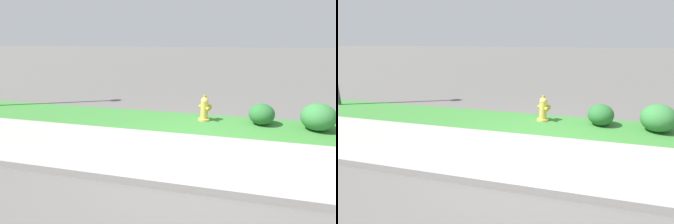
{
  "view_description": "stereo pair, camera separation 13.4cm",
  "coord_description": "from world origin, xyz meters",
  "views": [
    {
      "loc": [
        0.48,
        -4.23,
        1.99
      ],
      "look_at": [
        -0.89,
        1.27,
        0.4
      ],
      "focal_mm": 28.0,
      "sensor_mm": 36.0,
      "label": 1
    },
    {
      "loc": [
        0.61,
        -4.19,
        1.99
      ],
      "look_at": [
        -0.89,
        1.27,
        0.4
      ],
      "focal_mm": 28.0,
      "sensor_mm": 36.0,
      "label": 2
    }
  ],
  "objects": [
    {
      "name": "street_curb",
      "position": [
        0.0,
        -1.1,
        0.06
      ],
      "size": [
        18.0,
        0.16,
        0.12
      ],
      "primitive_type": "cube",
      "color": "#9E9993",
      "rests_on": "ground"
    },
    {
      "name": "shrub_bush_far_verge",
      "position": [
        2.38,
        2.0,
        0.31
      ],
      "size": [
        0.73,
        0.73,
        0.62
      ],
      "color": "#337538",
      "rests_on": "ground"
    },
    {
      "name": "sidewalk_pavement",
      "position": [
        0.0,
        0.0,
        0.01
      ],
      "size": [
        18.0,
        2.05,
        0.01
      ],
      "primitive_type": "cube",
      "color": "#9E9993",
      "rests_on": "ground"
    },
    {
      "name": "grass_verge",
      "position": [
        0.0,
        1.84,
        0.0
      ],
      "size": [
        18.0,
        1.64,
        0.01
      ],
      "primitive_type": "cube",
      "color": "#387A33",
      "rests_on": "ground"
    },
    {
      "name": "fire_hydrant_at_driveway",
      "position": [
        -0.16,
        2.13,
        0.3
      ],
      "size": [
        0.34,
        0.34,
        0.64
      ],
      "rotation": [
        0.0,
        0.0,
        5.51
      ],
      "color": "gold",
      "rests_on": "ground"
    },
    {
      "name": "ground_plane",
      "position": [
        0.0,
        0.0,
        0.0
      ],
      "size": [
        120.0,
        120.0,
        0.0
      ],
      "primitive_type": "plane",
      "color": "#5B5956"
    },
    {
      "name": "shrub_bush_mid_verge",
      "position": [
        1.2,
        2.13,
        0.25
      ],
      "size": [
        0.6,
        0.6,
        0.51
      ],
      "color": "#28662D",
      "rests_on": "ground"
    }
  ]
}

